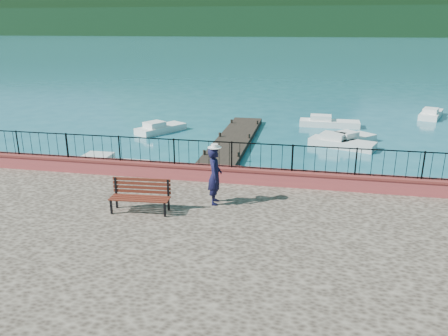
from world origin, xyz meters
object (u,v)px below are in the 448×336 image
at_px(person, 215,176).
at_px(boat_0, 109,162).
at_px(boat_2, 351,137).
at_px(boat_5, 431,112).
at_px(park_bench, 140,202).
at_px(boat_3, 161,126).
at_px(boat_1, 342,140).
at_px(boat_4, 330,121).

xyz_separation_m(person, boat_0, (-6.60, 5.91, -1.74)).
relative_size(boat_0, boat_2, 1.16).
bearing_deg(boat_5, boat_0, 152.90).
height_order(park_bench, boat_2, park_bench).
bearing_deg(boat_2, boat_3, 130.42).
relative_size(boat_0, boat_1, 1.01).
relative_size(boat_1, boat_3, 1.08).
bearing_deg(park_bench, boat_3, 103.14).
bearing_deg(boat_0, boat_1, 29.85).
xyz_separation_m(person, boat_5, (12.12, 22.89, -1.74)).
distance_m(boat_1, boat_4, 5.55).
distance_m(boat_0, boat_5, 25.27).
height_order(park_bench, boat_3, park_bench).
height_order(boat_1, boat_4, same).
bearing_deg(boat_1, person, -90.76).
xyz_separation_m(park_bench, boat_3, (-4.65, 15.19, -1.11)).
bearing_deg(boat_3, boat_2, -60.54).
height_order(boat_1, boat_2, same).
bearing_deg(boat_0, park_bench, -57.67).
distance_m(boat_3, boat_5, 20.87).
bearing_deg(boat_5, park_bench, 170.03).
bearing_deg(boat_1, boat_5, 75.45).
distance_m(park_bench, boat_4, 20.23).
distance_m(boat_1, boat_3, 11.73).
xyz_separation_m(boat_0, boat_3, (-0.18, 8.13, 0.00)).
distance_m(park_bench, person, 2.50).
height_order(person, boat_4, person).
bearing_deg(person, boat_2, -31.31).
relative_size(boat_3, boat_5, 0.89).
bearing_deg(boat_1, park_bench, -96.68).
xyz_separation_m(boat_2, boat_3, (-12.22, 0.50, 0.00)).
relative_size(boat_2, boat_3, 0.94).
bearing_deg(boat_3, boat_0, -146.95).
bearing_deg(boat_0, boat_4, 47.99).
xyz_separation_m(boat_2, boat_4, (-1.15, 4.47, 0.00)).
relative_size(person, boat_0, 0.50).
relative_size(park_bench, boat_4, 0.46).
xyz_separation_m(person, boat_1, (4.84, 12.49, -1.74)).
xyz_separation_m(boat_3, boat_5, (18.90, 8.84, 0.00)).
xyz_separation_m(person, boat_2, (5.44, 13.55, -1.74)).
xyz_separation_m(boat_0, boat_4, (10.89, 12.10, 0.00)).
height_order(person, boat_0, person).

